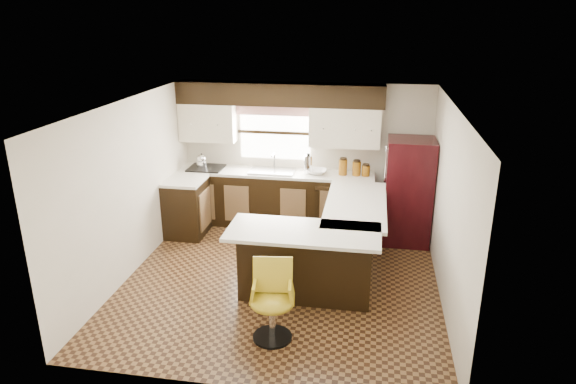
% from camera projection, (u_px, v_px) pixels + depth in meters
% --- Properties ---
extents(floor, '(4.40, 4.40, 0.00)m').
position_uv_depth(floor, '(282.00, 279.00, 7.06)').
color(floor, '#49301A').
rests_on(floor, ground).
extents(ceiling, '(4.40, 4.40, 0.00)m').
position_uv_depth(ceiling, '(281.00, 105.00, 6.27)').
color(ceiling, silver).
rests_on(ceiling, wall_back).
extents(wall_back, '(4.40, 0.00, 4.40)m').
position_uv_depth(wall_back, '(305.00, 154.00, 8.71)').
color(wall_back, beige).
rests_on(wall_back, floor).
extents(wall_front, '(4.40, 0.00, 4.40)m').
position_uv_depth(wall_front, '(238.00, 279.00, 4.62)').
color(wall_front, beige).
rests_on(wall_front, floor).
extents(wall_left, '(0.00, 4.40, 4.40)m').
position_uv_depth(wall_left, '(130.00, 188.00, 7.00)').
color(wall_left, beige).
rests_on(wall_left, floor).
extents(wall_right, '(0.00, 4.40, 4.40)m').
position_uv_depth(wall_right, '(448.00, 207.00, 6.34)').
color(wall_right, beige).
rests_on(wall_right, floor).
extents(base_cab_back, '(3.30, 0.60, 0.90)m').
position_uv_depth(base_cab_back, '(276.00, 199.00, 8.75)').
color(base_cab_back, black).
rests_on(base_cab_back, floor).
extents(base_cab_left, '(0.60, 0.70, 0.90)m').
position_uv_depth(base_cab_left, '(187.00, 208.00, 8.36)').
color(base_cab_left, black).
rests_on(base_cab_left, floor).
extents(counter_back, '(3.30, 0.60, 0.04)m').
position_uv_depth(counter_back, '(275.00, 173.00, 8.60)').
color(counter_back, silver).
rests_on(counter_back, base_cab_back).
extents(counter_left, '(0.60, 0.70, 0.04)m').
position_uv_depth(counter_left, '(185.00, 181.00, 8.20)').
color(counter_left, silver).
rests_on(counter_left, base_cab_left).
extents(soffit, '(3.40, 0.35, 0.36)m').
position_uv_depth(soffit, '(279.00, 94.00, 8.27)').
color(soffit, black).
rests_on(soffit, wall_back).
extents(upper_cab_left, '(0.94, 0.35, 0.64)m').
position_uv_depth(upper_cab_left, '(208.00, 122.00, 8.63)').
color(upper_cab_left, beige).
rests_on(upper_cab_left, wall_back).
extents(upper_cab_right, '(1.14, 0.35, 0.64)m').
position_uv_depth(upper_cab_right, '(345.00, 127.00, 8.27)').
color(upper_cab_right, beige).
rests_on(upper_cab_right, wall_back).
extents(window_pane, '(1.20, 0.02, 0.90)m').
position_uv_depth(window_pane, '(275.00, 132.00, 8.66)').
color(window_pane, white).
rests_on(window_pane, wall_back).
extents(valance, '(1.30, 0.06, 0.18)m').
position_uv_depth(valance, '(275.00, 110.00, 8.49)').
color(valance, '#D19B93').
rests_on(valance, wall_back).
extents(sink, '(0.75, 0.45, 0.03)m').
position_uv_depth(sink, '(272.00, 171.00, 8.57)').
color(sink, '#B2B2B7').
rests_on(sink, counter_back).
extents(dishwasher, '(0.58, 0.03, 0.78)m').
position_uv_depth(dishwasher, '(333.00, 210.00, 8.34)').
color(dishwasher, black).
rests_on(dishwasher, floor).
extents(cooktop, '(0.58, 0.50, 0.02)m').
position_uv_depth(cooktop, '(206.00, 168.00, 8.75)').
color(cooktop, black).
rests_on(cooktop, counter_back).
extents(peninsula_long, '(0.60, 1.95, 0.90)m').
position_uv_depth(peninsula_long, '(351.00, 235.00, 7.35)').
color(peninsula_long, black).
rests_on(peninsula_long, floor).
extents(peninsula_return, '(1.65, 0.60, 0.90)m').
position_uv_depth(peninsula_return, '(306.00, 263.00, 6.53)').
color(peninsula_return, black).
rests_on(peninsula_return, floor).
extents(counter_pen_long, '(0.84, 1.95, 0.04)m').
position_uv_depth(counter_pen_long, '(356.00, 204.00, 7.19)').
color(counter_pen_long, silver).
rests_on(counter_pen_long, peninsula_long).
extents(counter_pen_return, '(1.89, 0.84, 0.04)m').
position_uv_depth(counter_pen_return, '(303.00, 232.00, 6.29)').
color(counter_pen_return, silver).
rests_on(counter_pen_return, peninsula_return).
extents(refrigerator, '(0.71, 0.69, 1.67)m').
position_uv_depth(refrigerator, '(408.00, 191.00, 7.98)').
color(refrigerator, black).
rests_on(refrigerator, floor).
extents(bar_chair, '(0.55, 0.55, 0.91)m').
position_uv_depth(bar_chair, '(272.00, 303.00, 5.63)').
color(bar_chair, gold).
rests_on(bar_chair, floor).
extents(kettle, '(0.18, 0.18, 0.24)m').
position_uv_depth(kettle, '(202.00, 160.00, 8.72)').
color(kettle, silver).
rests_on(kettle, cooktop).
extents(percolator, '(0.14, 0.14, 0.31)m').
position_uv_depth(percolator, '(308.00, 164.00, 8.45)').
color(percolator, silver).
rests_on(percolator, counter_back).
extents(mixing_bowl, '(0.32, 0.32, 0.08)m').
position_uv_depth(mixing_bowl, '(317.00, 172.00, 8.46)').
color(mixing_bowl, white).
rests_on(mixing_bowl, counter_back).
extents(canister_large, '(0.14, 0.14, 0.26)m').
position_uv_depth(canister_large, '(343.00, 167.00, 8.39)').
color(canister_large, '#834F0D').
rests_on(canister_large, counter_back).
extents(canister_med, '(0.14, 0.14, 0.23)m').
position_uv_depth(canister_med, '(356.00, 169.00, 8.36)').
color(canister_med, '#834F0D').
rests_on(canister_med, counter_back).
extents(canister_small, '(0.13, 0.13, 0.17)m').
position_uv_depth(canister_small, '(366.00, 171.00, 8.34)').
color(canister_small, '#834F0D').
rests_on(canister_small, counter_back).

